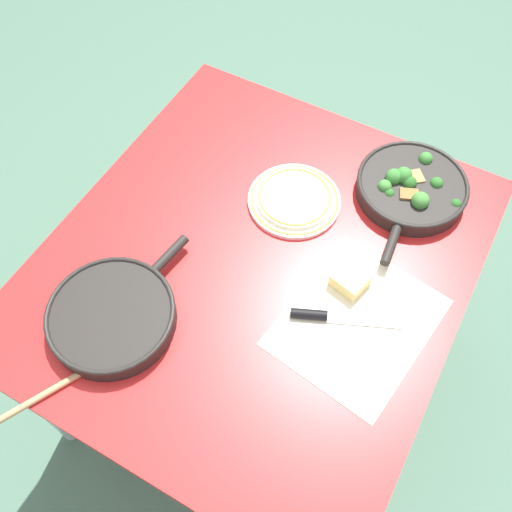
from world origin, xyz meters
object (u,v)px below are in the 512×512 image
skillet_eggs (112,316)px  grater_knife (329,317)px  wooden_spoon (71,379)px  dinner_plate_stack (294,199)px  cheese_block (350,280)px  skillet_broccoli (411,187)px

skillet_eggs → grater_knife: 0.50m
wooden_spoon → dinner_plate_stack: bearing=10.5°
grater_knife → cheese_block: 0.11m
skillet_broccoli → dinner_plate_stack: size_ratio=1.66×
skillet_eggs → grater_knife: bearing=-53.0°
grater_knife → skillet_eggs: bearing=-174.1°
skillet_broccoli → grater_knife: size_ratio=1.65×
wooden_spoon → grater_knife: 0.59m
skillet_broccoli → grater_knife: skillet_broccoli is taller
skillet_broccoli → wooden_spoon: size_ratio=1.20×
grater_knife → dinner_plate_stack: bearing=106.8°
grater_knife → skillet_broccoli: bearing=62.2°
skillet_broccoli → cheese_block: size_ratio=4.47×
grater_knife → cheese_block: bearing=64.2°
skillet_eggs → grater_knife: (0.25, -0.43, -0.02)m
grater_knife → cheese_block: cheese_block is taller
grater_knife → dinner_plate_stack: dinner_plate_stack is taller
skillet_broccoli → wooden_spoon: bearing=-34.6°
cheese_block → grater_knife: bearing=178.1°
skillet_broccoli → grater_knife: 0.44m
grater_knife → dinner_plate_stack: (0.26, 0.23, 0.00)m
skillet_eggs → dinner_plate_stack: size_ratio=1.67×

